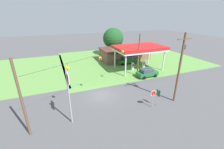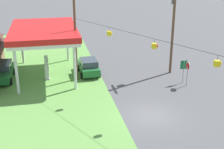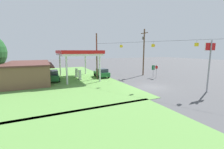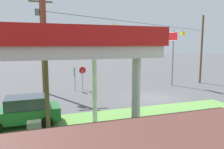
% 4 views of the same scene
% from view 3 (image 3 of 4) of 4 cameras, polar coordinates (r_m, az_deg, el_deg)
% --- Properties ---
extents(ground_plane, '(160.00, 160.00, 0.00)m').
position_cam_3_polar(ground_plane, '(22.54, 14.75, -4.65)').
color(ground_plane, '#4C4C4F').
extents(grass_verge_station_corner, '(36.00, 28.00, 0.04)m').
position_cam_3_polar(grass_verge_station_corner, '(30.81, -28.76, -1.81)').
color(grass_verge_station_corner, '#5B8E42').
rests_on(grass_verge_station_corner, ground).
extents(gas_station_canopy, '(10.67, 6.81, 5.29)m').
position_cam_3_polar(gas_station_canopy, '(28.92, -13.08, 7.95)').
color(gas_station_canopy, silver).
rests_on(gas_station_canopy, ground).
extents(gas_station_store, '(12.94, 7.11, 3.28)m').
position_cam_3_polar(gas_station_store, '(29.23, -29.13, 0.88)').
color(gas_station_store, brown).
rests_on(gas_station_store, ground).
extents(fuel_pump_near, '(0.71, 0.56, 1.73)m').
position_cam_3_polar(fuel_pump_near, '(27.87, -12.18, -0.24)').
color(fuel_pump_near, gray).
rests_on(fuel_pump_near, ground).
extents(fuel_pump_far, '(0.71, 0.56, 1.73)m').
position_cam_3_polar(fuel_pump_far, '(30.63, -13.37, 0.54)').
color(fuel_pump_far, gray).
rests_on(fuel_pump_far, ground).
extents(car_at_pumps_front, '(4.30, 2.21, 1.75)m').
position_cam_3_polar(car_at_pumps_front, '(29.79, -3.95, 0.69)').
color(car_at_pumps_front, '#1E602D').
rests_on(car_at_pumps_front, ground).
extents(car_at_pumps_rear, '(5.01, 2.25, 1.82)m').
position_cam_3_polar(car_at_pumps_rear, '(28.12, -21.63, -0.35)').
color(car_at_pumps_rear, '#1E602D').
rests_on(car_at_pumps_rear, ground).
extents(stop_sign_roadside, '(0.80, 0.08, 2.50)m').
position_cam_3_polar(stop_sign_roadside, '(29.85, 16.58, 2.11)').
color(stop_sign_roadside, '#99999E').
rests_on(stop_sign_roadside, ground).
extents(stop_sign_overhead, '(0.22, 1.99, 6.51)m').
position_cam_3_polar(stop_sign_overhead, '(22.17, 33.20, 5.84)').
color(stop_sign_overhead, gray).
rests_on(stop_sign_overhead, ground).
extents(route_sign, '(0.10, 0.70, 2.40)m').
position_cam_3_polar(route_sign, '(30.47, 15.45, 2.10)').
color(route_sign, gray).
rests_on(route_sign, ground).
extents(utility_pole_main, '(2.20, 0.44, 9.64)m').
position_cam_3_polar(utility_pole_main, '(32.64, 11.98, 9.15)').
color(utility_pole_main, brown).
rests_on(utility_pole_main, ground).
extents(signal_span_gantry, '(19.09, 10.24, 8.32)m').
position_cam_3_polar(signal_span_gantry, '(21.95, 15.24, 6.77)').
color(signal_span_gantry, brown).
rests_on(signal_span_gantry, ground).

